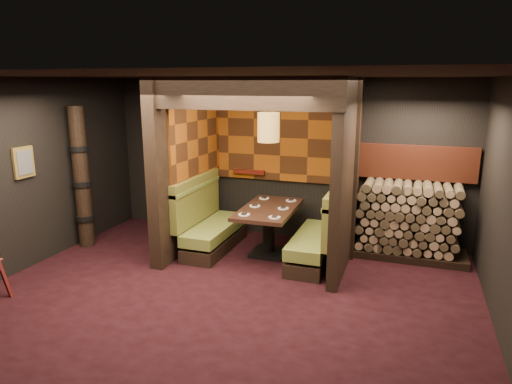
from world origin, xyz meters
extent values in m
cube|color=black|center=(0.00, 0.00, -0.01)|extent=(6.50, 5.50, 0.02)
cube|color=black|center=(0.00, 0.00, 2.86)|extent=(6.50, 5.50, 0.02)
cube|color=black|center=(0.00, 2.76, 1.43)|extent=(6.50, 0.02, 2.85)
cube|color=black|center=(0.00, -2.76, 1.43)|extent=(6.50, 0.02, 2.85)
cube|color=black|center=(-3.26, 0.00, 1.43)|extent=(0.02, 5.50, 2.85)
cube|color=black|center=(-1.35, 1.65, 1.43)|extent=(0.20, 2.20, 2.85)
cube|color=black|center=(1.30, 1.70, 1.43)|extent=(0.15, 2.10, 2.85)
cube|color=black|center=(-0.02, 0.70, 2.63)|extent=(2.85, 0.18, 0.44)
cube|color=#8D450E|center=(-0.02, 2.71, 1.82)|extent=(2.40, 0.06, 1.55)
cube|color=#8D450E|center=(-1.23, 1.82, 1.85)|extent=(0.04, 1.85, 1.45)
cube|color=#58150D|center=(-0.60, 2.65, 1.18)|extent=(0.60, 0.12, 0.07)
cube|color=black|center=(-0.85, 1.65, 0.11)|extent=(0.55, 1.60, 0.22)
cube|color=olive|center=(-0.85, 1.65, 0.36)|extent=(0.55, 1.60, 0.18)
cube|color=brown|center=(-1.19, 1.65, 0.75)|extent=(0.12, 1.60, 0.78)
cube|color=olive|center=(-1.19, 1.65, 1.10)|extent=(0.15, 1.60, 0.06)
cube|color=black|center=(0.82, 1.65, 0.11)|extent=(0.55, 1.60, 0.22)
cube|color=olive|center=(0.82, 1.65, 0.36)|extent=(0.55, 1.60, 0.18)
cube|color=brown|center=(1.16, 1.65, 0.75)|extent=(0.12, 1.60, 0.78)
cube|color=olive|center=(1.16, 1.65, 1.10)|extent=(0.15, 1.60, 0.06)
cube|color=black|center=(0.08, 1.71, 0.03)|extent=(0.56, 0.56, 0.06)
cylinder|color=black|center=(0.08, 1.71, 0.37)|extent=(0.20, 0.20, 0.75)
cube|color=#321E15|center=(0.08, 1.71, 0.78)|extent=(0.86, 1.54, 0.06)
cylinder|color=white|center=(-0.15, 1.18, 0.81)|extent=(0.18, 0.18, 0.01)
cube|color=black|center=(-0.15, 1.18, 0.83)|extent=(0.07, 0.11, 0.02)
cylinder|color=white|center=(0.33, 1.19, 0.81)|extent=(0.18, 0.18, 0.01)
cube|color=black|center=(0.33, 1.19, 0.83)|extent=(0.07, 0.11, 0.02)
cylinder|color=white|center=(-0.16, 1.71, 0.81)|extent=(0.18, 0.18, 0.01)
cube|color=black|center=(-0.16, 1.71, 0.83)|extent=(0.07, 0.11, 0.02)
cylinder|color=white|center=(0.32, 1.72, 0.81)|extent=(0.18, 0.18, 0.01)
cube|color=black|center=(0.32, 1.72, 0.83)|extent=(0.07, 0.11, 0.02)
cylinder|color=white|center=(-0.17, 2.23, 0.81)|extent=(0.18, 0.18, 0.01)
cube|color=black|center=(-0.17, 2.23, 0.83)|extent=(0.07, 0.11, 0.02)
cylinder|color=white|center=(0.31, 2.24, 0.81)|extent=(0.18, 0.18, 0.01)
cube|color=black|center=(0.31, 2.24, 0.83)|extent=(0.07, 0.11, 0.02)
cylinder|color=#A87B36|center=(0.08, 1.66, 2.10)|extent=(0.34, 0.34, 0.45)
sphere|color=#FFC672|center=(0.08, 1.66, 2.10)|extent=(0.18, 0.18, 0.18)
cylinder|color=black|center=(0.08, 1.66, 2.59)|extent=(0.02, 0.02, 0.53)
cube|color=olive|center=(-3.22, 0.10, 1.62)|extent=(0.04, 0.36, 0.46)
cube|color=#3F3F3F|center=(-3.20, 0.10, 1.62)|extent=(0.01, 0.27, 0.36)
cube|color=#41090A|center=(-2.79, -0.85, 0.28)|extent=(0.29, 0.08, 0.64)
cylinder|color=black|center=(-3.05, 1.10, 1.20)|extent=(0.26, 0.26, 2.40)
cylinder|color=black|center=(-3.05, 1.10, 0.50)|extent=(0.31, 0.31, 0.09)
cylinder|color=black|center=(-3.05, 1.10, 1.10)|extent=(0.31, 0.31, 0.09)
cylinder|color=black|center=(-3.05, 1.10, 1.70)|extent=(0.31, 0.31, 0.09)
cube|color=black|center=(2.29, 2.35, 0.06)|extent=(1.73, 0.70, 0.12)
cube|color=brown|center=(2.29, 2.35, 0.67)|extent=(1.73, 0.70, 1.10)
cube|color=maroon|center=(2.29, 2.68, 1.50)|extent=(1.83, 0.10, 0.56)
cube|color=black|center=(1.39, 1.96, 1.43)|extent=(0.08, 0.08, 2.85)
camera|label=1|loc=(2.20, -5.05, 2.77)|focal=32.00mm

